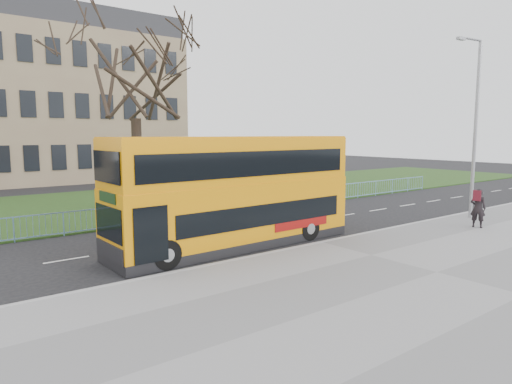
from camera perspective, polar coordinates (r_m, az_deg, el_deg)
ground at (r=20.25m, az=4.99°, el=-5.75°), size 120.00×120.00×0.00m
pavement at (r=16.09m, az=21.66°, el=-9.49°), size 80.00×10.50×0.12m
kerb at (r=19.15m, az=8.14°, el=-6.34°), size 80.00×0.20×0.14m
grass_verge at (r=32.09m, az=-12.50°, el=-0.96°), size 80.00×15.40×0.08m
guard_railing at (r=25.31m, az=-5.13°, el=-1.84°), size 40.00×0.12×1.10m
bare_tree at (r=26.68m, az=-14.85°, el=11.07°), size 8.88×8.88×12.69m
civic_building at (r=50.28m, az=-28.27°, el=9.24°), size 30.00×15.00×14.00m
yellow_bus at (r=18.33m, az=-2.51°, el=0.39°), size 10.55×2.75×4.40m
pedestrian at (r=24.08m, az=26.00°, el=-1.83°), size 0.63×0.78×1.86m
street_lamp at (r=26.42m, az=25.64°, el=7.88°), size 1.94×0.40×9.18m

